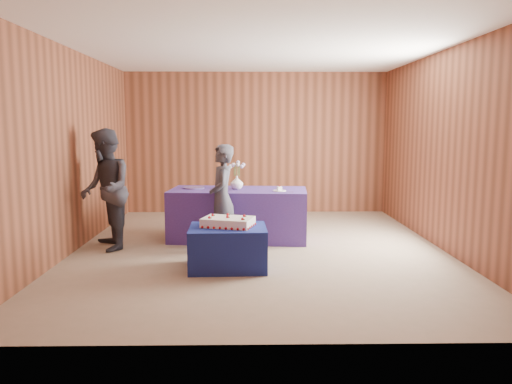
{
  "coord_description": "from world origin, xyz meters",
  "views": [
    {
      "loc": [
        -0.16,
        -6.67,
        1.68
      ],
      "look_at": [
        -0.05,
        0.1,
        0.78
      ],
      "focal_mm": 35.0,
      "sensor_mm": 36.0,
      "label": 1
    }
  ],
  "objects_px": {
    "serving_table": "(238,214)",
    "sheet_cake": "(228,222)",
    "cake_table": "(228,248)",
    "guest_right": "(106,190)",
    "vase": "(237,182)",
    "guest_left": "(222,198)"
  },
  "relations": [
    {
      "from": "vase",
      "to": "guest_left",
      "type": "xyz_separation_m",
      "value": [
        -0.18,
        -0.7,
        -0.13
      ]
    },
    {
      "from": "serving_table",
      "to": "guest_left",
      "type": "height_order",
      "value": "guest_left"
    },
    {
      "from": "cake_table",
      "to": "sheet_cake",
      "type": "height_order",
      "value": "sheet_cake"
    },
    {
      "from": "serving_table",
      "to": "sheet_cake",
      "type": "height_order",
      "value": "serving_table"
    },
    {
      "from": "serving_table",
      "to": "guest_right",
      "type": "relative_size",
      "value": 1.21
    },
    {
      "from": "vase",
      "to": "cake_table",
      "type": "bearing_deg",
      "value": -92.68
    },
    {
      "from": "serving_table",
      "to": "vase",
      "type": "bearing_deg",
      "value": 130.58
    },
    {
      "from": "sheet_cake",
      "to": "vase",
      "type": "height_order",
      "value": "vase"
    },
    {
      "from": "serving_table",
      "to": "guest_right",
      "type": "distance_m",
      "value": 1.93
    },
    {
      "from": "serving_table",
      "to": "vase",
      "type": "distance_m",
      "value": 0.47
    },
    {
      "from": "serving_table",
      "to": "sheet_cake",
      "type": "distance_m",
      "value": 1.52
    },
    {
      "from": "vase",
      "to": "guest_right",
      "type": "distance_m",
      "value": 1.87
    },
    {
      "from": "cake_table",
      "to": "serving_table",
      "type": "xyz_separation_m",
      "value": [
        0.1,
        1.54,
        0.12
      ]
    },
    {
      "from": "cake_table",
      "to": "guest_left",
      "type": "distance_m",
      "value": 0.99
    },
    {
      "from": "cake_table",
      "to": "sheet_cake",
      "type": "xyz_separation_m",
      "value": [
        0.0,
        0.04,
        0.3
      ]
    },
    {
      "from": "cake_table",
      "to": "sheet_cake",
      "type": "relative_size",
      "value": 1.31
    },
    {
      "from": "guest_left",
      "to": "serving_table",
      "type": "bearing_deg",
      "value": 157.65
    },
    {
      "from": "cake_table",
      "to": "vase",
      "type": "bearing_deg",
      "value": 85.52
    },
    {
      "from": "cake_table",
      "to": "vase",
      "type": "height_order",
      "value": "vase"
    },
    {
      "from": "guest_left",
      "to": "guest_right",
      "type": "xyz_separation_m",
      "value": [
        -1.58,
        0.07,
        0.11
      ]
    },
    {
      "from": "serving_table",
      "to": "sheet_cake",
      "type": "bearing_deg",
      "value": -88.87
    },
    {
      "from": "guest_right",
      "to": "cake_table",
      "type": "bearing_deg",
      "value": 37.6
    }
  ]
}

